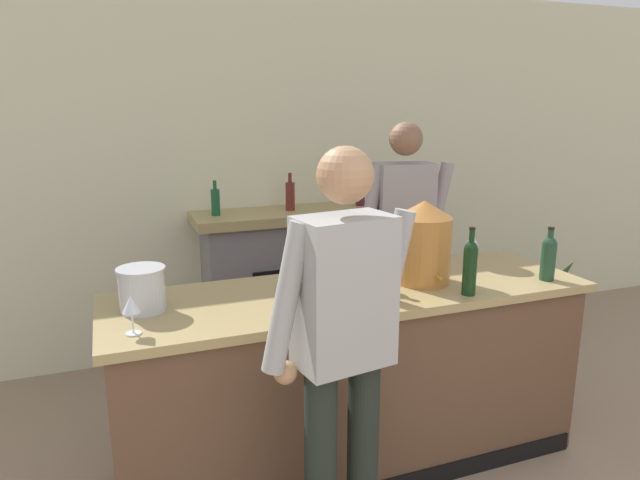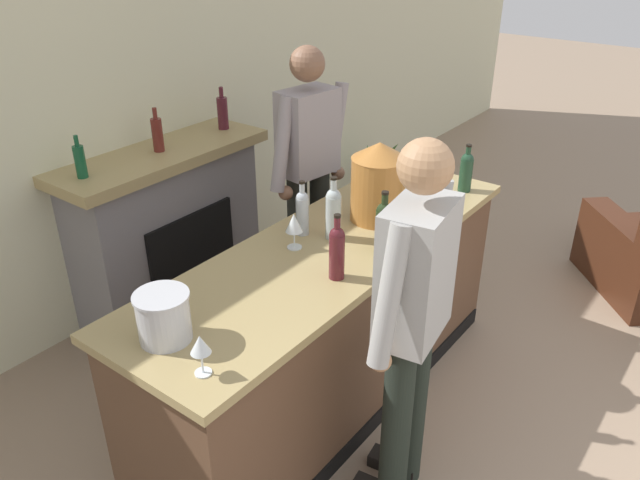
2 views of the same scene
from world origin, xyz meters
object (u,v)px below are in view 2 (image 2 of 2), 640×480
object	(u,v)px
potted_plant_corner	(378,174)
wine_bottle_chardonnay_pale	(333,211)
wine_glass_mid_counter	(294,224)
fireplace_stone	(169,228)
person_customer	(411,322)
wine_bottle_merlot_tall	(466,170)
wine_glass_near_bucket	(382,160)
wine_bottle_cabernet_heavy	(302,211)
person_bartender	(309,175)
ice_bucket_steel	(164,317)
wine_bottle_port_short	(337,250)
wine_bottle_burgundy_dark	(384,225)
wine_glass_front_right	(200,346)
wine_glass_front_left	(365,180)
wine_bottle_rose_blush	(432,199)
copper_dispenser	(378,181)

from	to	relation	value
potted_plant_corner	wine_bottle_chardonnay_pale	world-z (taller)	wine_bottle_chardonnay_pale
wine_bottle_chardonnay_pale	wine_glass_mid_counter	distance (m)	0.22
fireplace_stone	person_customer	xyz separation A→B (m)	(-0.47, -2.11, 0.40)
wine_bottle_merlot_tall	wine_glass_near_bucket	bearing A→B (deg)	104.45
wine_bottle_cabernet_heavy	wine_glass_mid_counter	distance (m)	0.16
person_bartender	ice_bucket_steel	distance (m)	1.76
wine_bottle_port_short	ice_bucket_steel	bearing A→B (deg)	161.34
wine_bottle_burgundy_dark	wine_glass_near_bucket	size ratio (longest dim) A/B	1.92
ice_bucket_steel	wine_bottle_merlot_tall	bearing A→B (deg)	-7.93
person_bartender	wine_bottle_merlot_tall	world-z (taller)	person_bartender
wine_bottle_chardonnay_pale	wine_glass_front_right	xyz separation A→B (m)	(-1.14, -0.25, -0.03)
potted_plant_corner	person_customer	distance (m)	3.50
fireplace_stone	wine_bottle_burgundy_dark	world-z (taller)	fireplace_stone
wine_glass_front_left	wine_glass_front_right	xyz separation A→B (m)	(-1.67, -0.41, 0.02)
wine_bottle_rose_blush	wine_bottle_merlot_tall	distance (m)	0.54
wine_bottle_burgundy_dark	person_bartender	bearing A→B (deg)	58.23
wine_bottle_burgundy_dark	potted_plant_corner	bearing A→B (deg)	32.18
wine_bottle_port_short	wine_glass_front_right	world-z (taller)	wine_bottle_port_short
wine_glass_front_left	person_customer	bearing A→B (deg)	-137.71
wine_bottle_burgundy_dark	wine_glass_mid_counter	xyz separation A→B (m)	(-0.23, 0.37, -0.01)
fireplace_stone	wine_bottle_port_short	world-z (taller)	fireplace_stone
person_bartender	wine_glass_front_right	xyz separation A→B (m)	(-1.72, -0.86, 0.11)
copper_dispenser	wine_bottle_burgundy_dark	bearing A→B (deg)	-143.26
fireplace_stone	potted_plant_corner	bearing A→B (deg)	-4.45
person_customer	wine_bottle_merlot_tall	xyz separation A→B (m)	(1.36, 0.42, 0.14)
fireplace_stone	wine_bottle_chardonnay_pale	distance (m)	1.53
person_bartender	wine_bottle_cabernet_heavy	size ratio (longest dim) A/B	6.11
fireplace_stone	wine_bottle_burgundy_dark	xyz separation A→B (m)	(-0.05, -1.70, 0.55)
copper_dispenser	wine_bottle_merlot_tall	xyz separation A→B (m)	(0.64, -0.21, -0.09)
wine_glass_front_left	wine_glass_front_right	bearing A→B (deg)	-166.29
wine_bottle_rose_blush	fireplace_stone	bearing A→B (deg)	101.51
copper_dispenser	wine_glass_near_bucket	distance (m)	0.60
copper_dispenser	person_bartender	bearing A→B (deg)	69.18
wine_bottle_merlot_tall	wine_glass_mid_counter	distance (m)	1.22
wine_bottle_cabernet_heavy	wine_glass_front_left	size ratio (longest dim) A/B	1.89
wine_glass_front_left	wine_bottle_merlot_tall	bearing A→B (deg)	-44.39
wine_bottle_burgundy_dark	fireplace_stone	bearing A→B (deg)	88.29
wine_glass_mid_counter	wine_bottle_cabernet_heavy	bearing A→B (deg)	23.58
person_customer	copper_dispenser	world-z (taller)	person_customer
wine_bottle_merlot_tall	wine_glass_mid_counter	size ratio (longest dim) A/B	1.55
wine_bottle_burgundy_dark	wine_glass_front_left	size ratio (longest dim) A/B	2.06
wine_glass_front_left	wine_glass_front_right	world-z (taller)	wine_glass_front_right
wine_bottle_rose_blush	wine_glass_mid_counter	world-z (taller)	wine_bottle_rose_blush
wine_glass_front_right	person_customer	bearing A→B (deg)	-30.24
wine_glass_front_right	wine_bottle_chardonnay_pale	bearing A→B (deg)	12.31
person_customer	ice_bucket_steel	xyz separation A→B (m)	(-0.69, 0.70, 0.11)
fireplace_stone	wine_bottle_rose_blush	bearing A→B (deg)	-78.49
fireplace_stone	ice_bucket_steel	size ratio (longest dim) A/B	6.71
fireplace_stone	wine_bottle_cabernet_heavy	world-z (taller)	fireplace_stone
copper_dispenser	wine_glass_front_left	size ratio (longest dim) A/B	2.80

